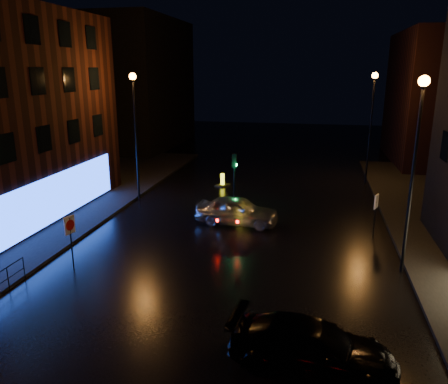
{
  "coord_description": "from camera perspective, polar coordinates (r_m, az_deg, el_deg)",
  "views": [
    {
      "loc": [
        3.79,
        -12.77,
        8.59
      ],
      "look_at": [
        -0.46,
        7.33,
        2.8
      ],
      "focal_mm": 35.0,
      "sensor_mm": 36.0,
      "label": 1
    }
  ],
  "objects": [
    {
      "name": "street_lamp_rnear",
      "position": [
        19.43,
        23.81,
        5.43
      ],
      "size": [
        0.44,
        0.44,
        8.37
      ],
      "color": "black",
      "rests_on": "ground"
    },
    {
      "name": "building_far_left",
      "position": [
        51.73,
        -10.87,
        13.71
      ],
      "size": [
        8.0,
        16.0,
        14.0
      ],
      "primitive_type": "cube",
      "color": "black",
      "rests_on": "ground"
    },
    {
      "name": "silver_hatchback",
      "position": [
        24.98,
        1.71,
        -2.44
      ],
      "size": [
        4.81,
        2.2,
        1.6
      ],
      "primitive_type": "imported",
      "rotation": [
        0.0,
        0.0,
        1.5
      ],
      "color": "#B9BDC1",
      "rests_on": "ground"
    },
    {
      "name": "street_lamp_rfar",
      "position": [
        35.13,
        18.74,
        9.98
      ],
      "size": [
        0.44,
        0.44,
        8.37
      ],
      "color": "black",
      "rests_on": "ground"
    },
    {
      "name": "traffic_signal",
      "position": [
        28.41,
        1.33,
        -0.81
      ],
      "size": [
        1.4,
        2.4,
        3.45
      ],
      "color": "black",
      "rests_on": "ground"
    },
    {
      "name": "building_far_right",
      "position": [
        46.23,
        26.47,
        10.93
      ],
      "size": [
        8.0,
        14.0,
        12.0
      ],
      "primitive_type": "cube",
      "color": "black",
      "rests_on": "ground"
    },
    {
      "name": "road_sign_right",
      "position": [
        24.27,
        19.22,
        -1.62
      ],
      "size": [
        0.28,
        0.52,
        2.29
      ],
      "rotation": [
        0.0,
        0.0,
        2.71
      ],
      "color": "black",
      "rests_on": "ground"
    },
    {
      "name": "bollard_far",
      "position": [
        33.3,
        -0.2,
        1.17
      ],
      "size": [
        1.1,
        1.3,
        0.96
      ],
      "rotation": [
        0.0,
        0.0,
        -0.39
      ],
      "color": "black",
      "rests_on": "ground"
    },
    {
      "name": "road_sign_left",
      "position": [
        20.26,
        -19.47,
        -4.65
      ],
      "size": [
        0.19,
        0.59,
        2.46
      ],
      "rotation": [
        0.0,
        0.0,
        -0.22
      ],
      "color": "black",
      "rests_on": "ground"
    },
    {
      "name": "street_lamp_lfar",
      "position": [
        29.33,
        -11.56,
        9.5
      ],
      "size": [
        0.44,
        0.44,
        8.37
      ],
      "color": "black",
      "rests_on": "ground"
    },
    {
      "name": "bollard_near",
      "position": [
        25.45,
        2.1,
        -3.5
      ],
      "size": [
        1.03,
        1.26,
        0.95
      ],
      "rotation": [
        0.0,
        0.0,
        -0.31
      ],
      "color": "black",
      "rests_on": "ground"
    },
    {
      "name": "ground",
      "position": [
        15.85,
        -4.02,
        -17.13
      ],
      "size": [
        120.0,
        120.0,
        0.0
      ],
      "primitive_type": "plane",
      "color": "black",
      "rests_on": "ground"
    },
    {
      "name": "dark_sedan",
      "position": [
        13.88,
        11.43,
        -19.17
      ],
      "size": [
        5.17,
        2.63,
        1.44
      ],
      "primitive_type": "imported",
      "rotation": [
        0.0,
        0.0,
        1.44
      ],
      "color": "black",
      "rests_on": "ground"
    }
  ]
}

